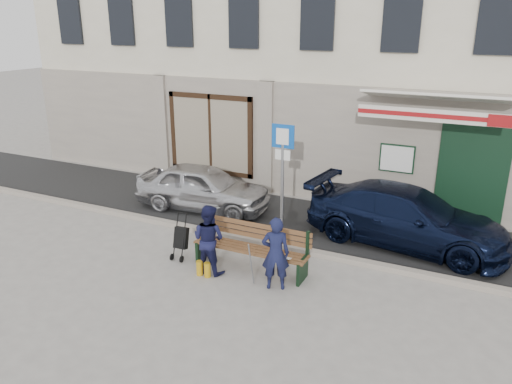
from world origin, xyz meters
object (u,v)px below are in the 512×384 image
Objects in this scene: man at (276,253)px; woman at (209,239)px; bench at (249,248)px; parking_sign at (282,166)px; car_silver at (203,187)px; car_navy at (407,217)px; stroller at (181,239)px.

woman is (-1.45, 0.03, -0.00)m from man.
man is at bearing -31.04° from bench.
parking_sign is 1.91× the size of man.
woman is at bearing -145.25° from bench.
bench is 1.68× the size of man.
woman is (1.95, -2.98, 0.10)m from car_silver.
parking_sign is at bearing 123.38° from car_navy.
car_navy reaches higher than bench.
car_navy is 3.12× the size of man.
bench is at bearing -54.12° from man.
woman reaches higher than car_silver.
stroller is at bearing -162.93° from car_silver.
parking_sign is 2.30m from woman.
stroller is (-1.50, -0.18, -0.02)m from bench.
bench is at bearing 3.15° from stroller.
car_navy is 1.64× the size of parking_sign.
stroller is (-4.14, -2.78, -0.21)m from car_navy.
man is at bearing -11.11° from stroller.
parking_sign reaches higher than car_navy.
car_navy is 3.03m from parking_sign.
car_navy is at bearing -133.07° from woman.
bench is 1.52m from stroller.
car_navy is (5.25, 0.08, 0.04)m from car_silver.
man reaches higher than car_silver.
car_navy is at bearing 30.14° from stroller.
parking_sign reaches higher than car_silver.
car_silver is 3.20m from parking_sign.
parking_sign is 2.78× the size of stroller.
bench is 0.96m from man.
man is at bearing 156.80° from car_navy.
man is (-1.84, -3.08, 0.07)m from car_navy.
man reaches higher than stroller.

